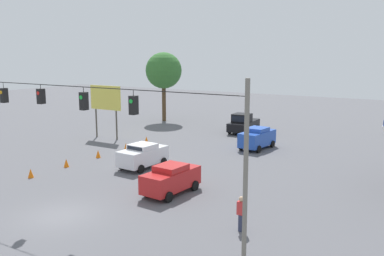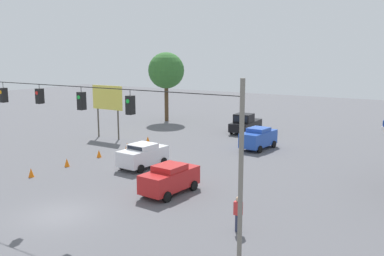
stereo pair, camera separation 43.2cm
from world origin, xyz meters
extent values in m
plane|color=#56565B|center=(0.00, 0.00, 0.00)|extent=(140.00, 140.00, 0.00)
cylinder|color=slate|center=(-10.55, -0.51, 3.84)|extent=(0.20, 0.20, 7.69)
cylinder|color=black|center=(0.00, -0.51, 6.97)|extent=(21.10, 0.04, 0.04)
cube|color=black|center=(-4.80, -0.51, 6.25)|extent=(0.32, 0.36, 0.89)
cylinder|color=black|center=(-4.80, -0.51, 6.83)|extent=(0.03, 0.03, 0.28)
cylinder|color=green|center=(-4.80, -0.32, 6.45)|extent=(0.20, 0.02, 0.20)
cube|color=black|center=(-1.60, -0.51, 6.25)|extent=(0.32, 0.36, 0.91)
cylinder|color=black|center=(-1.60, -0.51, 6.84)|extent=(0.03, 0.03, 0.26)
cylinder|color=green|center=(-1.60, -0.32, 6.46)|extent=(0.20, 0.02, 0.20)
cube|color=black|center=(1.60, -0.51, 6.33)|extent=(0.32, 0.36, 0.82)
cylinder|color=black|center=(1.60, -0.51, 6.85)|extent=(0.03, 0.03, 0.23)
cylinder|color=red|center=(1.60, -0.32, 6.51)|extent=(0.20, 0.02, 0.20)
cube|color=black|center=(4.80, -0.51, 6.21)|extent=(0.32, 0.36, 0.85)
cylinder|color=black|center=(4.80, -0.51, 6.80)|extent=(0.03, 0.03, 0.33)
cylinder|color=orange|center=(4.80, -0.32, 6.40)|extent=(0.20, 0.02, 0.20)
cube|color=black|center=(1.73, -27.57, 0.77)|extent=(2.26, 5.23, 0.90)
cube|color=black|center=(1.70, -26.96, 1.67)|extent=(1.91, 1.95, 0.90)
cube|color=black|center=(1.64, -26.02, 1.67)|extent=(1.57, 0.11, 0.63)
cylinder|color=black|center=(2.61, -25.85, 0.32)|extent=(0.26, 0.65, 0.64)
cylinder|color=black|center=(0.66, -25.96, 0.32)|extent=(0.26, 0.65, 0.64)
cylinder|color=black|center=(2.81, -29.17, 0.32)|extent=(0.26, 0.65, 0.64)
cylinder|color=black|center=(0.85, -29.29, 0.32)|extent=(0.26, 0.65, 0.64)
cube|color=silver|center=(2.18, -10.08, 0.90)|extent=(2.16, 4.12, 1.16)
cube|color=silver|center=(2.18, -10.08, 1.66)|extent=(1.85, 1.88, 0.36)
cube|color=black|center=(2.25, -9.19, 1.66)|extent=(1.50, 0.13, 0.25)
cylinder|color=black|center=(3.21, -8.85, 0.32)|extent=(0.27, 0.65, 0.64)
cylinder|color=black|center=(1.34, -8.72, 0.32)|extent=(0.27, 0.65, 0.64)
cylinder|color=black|center=(3.03, -11.44, 0.32)|extent=(0.27, 0.65, 0.64)
cylinder|color=black|center=(1.16, -11.31, 0.32)|extent=(0.27, 0.65, 0.64)
cube|color=#234CB2|center=(-2.74, -20.64, 0.96)|extent=(2.17, 4.24, 1.28)
cube|color=#234CB2|center=(-2.74, -20.64, 1.78)|extent=(1.80, 1.95, 0.36)
cube|color=black|center=(-2.83, -21.55, 1.78)|extent=(1.41, 0.16, 0.25)
cylinder|color=black|center=(-3.75, -21.88, 0.32)|extent=(0.28, 0.66, 0.64)
cylinder|color=black|center=(-1.99, -22.05, 0.32)|extent=(0.28, 0.66, 0.64)
cylinder|color=black|center=(-3.48, -19.23, 0.32)|extent=(0.28, 0.66, 0.64)
cylinder|color=black|center=(-1.72, -19.41, 0.32)|extent=(0.28, 0.66, 0.64)
cube|color=red|center=(-3.06, -6.13, 0.90)|extent=(2.02, 4.22, 1.16)
cube|color=red|center=(-3.06, -6.13, 1.66)|extent=(1.71, 1.92, 0.36)
cube|color=black|center=(-3.13, -7.05, 1.66)|extent=(1.37, 0.12, 0.25)
cylinder|color=black|center=(-4.02, -7.40, 0.32)|extent=(0.27, 0.65, 0.64)
cylinder|color=black|center=(-2.31, -7.53, 0.32)|extent=(0.27, 0.65, 0.64)
cylinder|color=black|center=(-3.82, -4.74, 0.32)|extent=(0.27, 0.65, 0.64)
cylinder|color=black|center=(-2.11, -4.87, 0.32)|extent=(0.27, 0.65, 0.64)
cone|color=orange|center=(7.27, -3.85, 0.33)|extent=(0.41, 0.41, 0.65)
cone|color=orange|center=(7.30, -7.15, 0.33)|extent=(0.41, 0.41, 0.65)
cone|color=orange|center=(7.30, -10.62, 0.33)|extent=(0.41, 0.41, 0.65)
cone|color=orange|center=(7.15, -14.03, 0.33)|extent=(0.41, 0.41, 0.65)
cone|color=orange|center=(7.41, -17.40, 0.33)|extent=(0.41, 0.41, 0.65)
cylinder|color=#4C473D|center=(10.94, -17.16, 1.47)|extent=(0.16, 0.16, 2.95)
cylinder|color=#4C473D|center=(13.67, -17.16, 1.47)|extent=(0.16, 0.16, 2.95)
cube|color=#D8CC4C|center=(12.31, -17.16, 4.17)|extent=(3.90, 0.12, 2.44)
cylinder|color=#2D334C|center=(-9.18, -3.20, 0.42)|extent=(0.28, 0.28, 0.85)
cube|color=red|center=(-9.18, -3.20, 1.18)|extent=(0.40, 0.24, 0.67)
sphere|color=tan|center=(-9.18, -3.20, 1.65)|extent=(0.26, 0.26, 0.26)
cylinder|color=#4C3823|center=(13.72, -29.45, 2.59)|extent=(0.50, 0.50, 5.18)
sphere|color=#336B2D|center=(13.72, -29.45, 6.43)|extent=(4.56, 4.56, 4.56)
camera|label=1|loc=(-17.40, 15.02, 8.68)|focal=40.00mm
camera|label=2|loc=(-17.77, 14.79, 8.68)|focal=40.00mm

